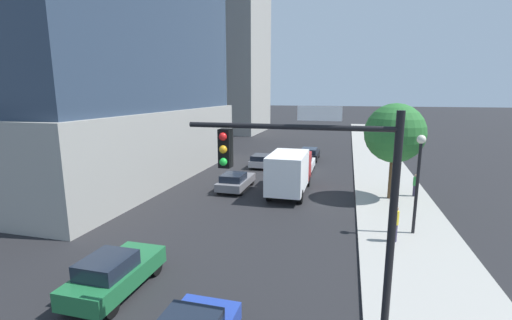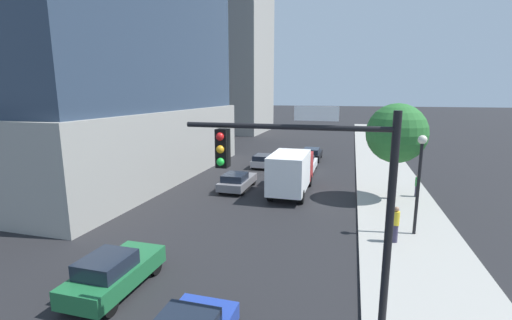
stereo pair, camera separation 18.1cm
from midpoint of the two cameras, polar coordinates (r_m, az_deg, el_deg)
name	(u,v)px [view 2 (the right image)]	position (r m, az deg, el deg)	size (l,w,h in m)	color
sidewalk	(395,200)	(26.05, 22.10, -6.05)	(5.07, 120.00, 0.15)	#9E9B93
construction_building	(230,38)	(68.46, -4.26, 19.40)	(20.05, 17.96, 41.80)	#9E9B93
traffic_light_pole	(317,191)	(9.10, 10.59, -5.05)	(5.49, 0.48, 6.88)	black
street_lamp	(420,169)	(19.25, 25.61, -1.40)	(0.44, 0.44, 5.15)	black
street_tree	(397,133)	(25.07, 22.33, 4.06)	(3.99, 3.99, 6.54)	brown
car_gray	(237,181)	(26.71, -2.95, -3.47)	(1.91, 4.40, 1.36)	slate
car_silver	(265,160)	(34.94, 1.59, -0.02)	(1.91, 4.48, 1.35)	#B7B7BC
car_black	(312,154)	(38.83, 9.32, 1.02)	(1.93, 4.75, 1.41)	black
car_green	(114,272)	(14.55, -22.05, -16.78)	(1.84, 4.15, 1.56)	#1E6638
car_white	(305,164)	(33.06, 8.19, -0.64)	(1.95, 4.35, 1.50)	silver
box_truck	(291,171)	(25.37, 6.00, -1.74)	(2.45, 6.64, 3.18)	#B21E1E
pedestrian_yellow_shirt	(396,224)	(18.45, 22.26, -9.72)	(0.34, 0.34, 1.81)	#38334C
pedestrian_green_shirt	(417,185)	(26.91, 25.22, -3.82)	(0.34, 0.34, 1.59)	#38334C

